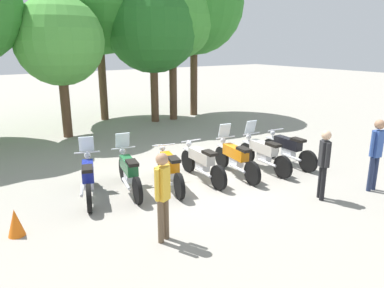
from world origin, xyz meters
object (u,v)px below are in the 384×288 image
Objects in this scene: motorcycle_0 at (88,177)px; person_1 at (163,190)px; traffic_cone at (15,223)px; motorcycle_1 at (129,171)px; motorcycle_3 at (202,162)px; tree_6 at (194,4)px; motorcycle_2 at (170,168)px; person_0 at (376,149)px; motorcycle_6 at (288,148)px; tree_4 at (153,24)px; motorcycle_5 at (263,153)px; tree_2 at (59,41)px; motorcycle_4 at (235,158)px; tree_5 at (172,16)px; person_2 at (324,160)px.

motorcycle_0 is 1.22× the size of person_1.
motorcycle_1 is at bearing 16.72° from traffic_cone.
tree_6 reaches higher than motorcycle_3.
motorcycle_2 is 5.13m from person_0.
motorcycle_6 is 3.99× the size of traffic_cone.
motorcycle_0 is 2.83m from person_1.
motorcycle_6 is (3.90, -0.45, 0.00)m from motorcycle_2.
motorcycle_3 is at bearing -109.24° from tree_4.
motorcycle_5 is 8.72m from tree_4.
tree_6 reaches higher than tree_2.
motorcycle_4 is at bearing -90.67° from motorcycle_1.
traffic_cone is at bearing -100.43° from person_0.
traffic_cone is (-4.69, -0.44, -0.23)m from motorcycle_3.
motorcycle_4 reaches higher than motorcycle_6.
person_1 is 0.32× the size of tree_2.
traffic_cone is at bearing 94.16° from motorcycle_5.
motorcycle_1 is 9.90m from tree_5.
tree_5 is (0.66, 7.82, 4.24)m from motorcycle_6.
motorcycle_0 is at bearing -137.69° from tree_6.
motorcycle_1 is at bearing 83.87° from motorcycle_6.
person_2 is (2.60, -2.66, 0.48)m from motorcycle_2.
person_0 is at bearing -92.55° from tree_5.
traffic_cone is (-3.72, -0.49, -0.23)m from motorcycle_2.
motorcycle_5 is 0.28× the size of tree_6.
motorcycle_4 is 1.00× the size of motorcycle_5.
motorcycle_4 is 1.30× the size of person_2.
tree_5 is (0.99, -0.05, 0.37)m from tree_4.
person_1 reaches higher than motorcycle_4.
tree_6 reaches higher than motorcycle_1.
tree_5 is (1.97, 10.03, 3.77)m from person_2.
motorcycle_3 is at bearing -71.88° from person_1.
motorcycle_4 is 0.28× the size of tree_6.
tree_2 is (-3.62, 7.13, 3.13)m from motorcycle_5.
person_2 is (0.65, -2.37, 0.46)m from motorcycle_4.
motorcycle_1 is 9.26m from tree_4.
motorcycle_5 is (4.87, -0.89, 0.00)m from motorcycle_0.
motorcycle_6 is 0.34× the size of tree_4.
motorcycle_6 is 9.09m from tree_2.
tree_6 is at bearing 8.11° from tree_4.
person_2 is (-1.30, -2.21, 0.48)m from motorcycle_6.
tree_6 is at bearing -29.24° from motorcycle_0.
person_0 is 0.27× the size of tree_5.
tree_6 is at bearing 15.13° from tree_5.
person_2 is 6.72m from traffic_cone.
motorcycle_1 is 0.32× the size of tree_5.
motorcycle_6 is 7.63m from traffic_cone.
tree_4 is 11.88× the size of traffic_cone.
motorcycle_4 is at bearing 138.30° from person_2.
motorcycle_2 is 2.95m from motorcycle_5.
motorcycle_4 is (0.98, -0.24, 0.01)m from motorcycle_3.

